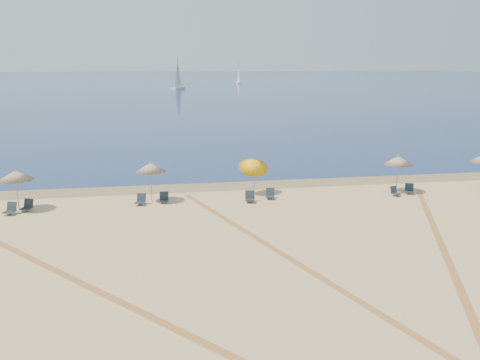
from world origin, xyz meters
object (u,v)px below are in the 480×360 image
(chair_2, at_px, (27,206))
(chair_8, at_px, (409,189))
(chair_3, at_px, (141,200))
(chair_7, at_px, (395,192))
(umbrella_1, at_px, (16,175))
(sailboat_2, at_px, (178,80))
(chair_5, at_px, (250,197))
(sailboat_1, at_px, (239,77))
(chair_1, at_px, (10,209))
(chair_6, at_px, (270,194))
(umbrella_4, at_px, (398,160))
(umbrella_2, at_px, (151,167))
(umbrella_3, at_px, (254,164))
(chair_4, at_px, (164,198))

(chair_2, xyz_separation_m, chair_8, (24.07, -0.09, -0.01))
(chair_3, bearing_deg, chair_7, 15.53)
(umbrella_1, bearing_deg, sailboat_2, 82.73)
(chair_5, bearing_deg, chair_3, -174.28)
(chair_2, relative_size, sailboat_2, 0.09)
(chair_7, relative_size, sailboat_1, 0.09)
(chair_1, height_order, chair_6, chair_1)
(umbrella_1, height_order, umbrella_4, umbrella_4)
(chair_7, bearing_deg, umbrella_2, 157.46)
(umbrella_3, height_order, chair_7, umbrella_3)
(umbrella_2, bearing_deg, umbrella_1, -175.61)
(chair_6, bearing_deg, sailboat_1, 96.97)
(umbrella_2, distance_m, sailboat_2, 131.08)
(chair_3, relative_size, chair_4, 1.17)
(sailboat_1, bearing_deg, chair_6, -98.87)
(umbrella_4, relative_size, chair_2, 2.96)
(umbrella_2, xyz_separation_m, chair_3, (-0.66, -0.61, -1.89))
(chair_6, height_order, sailboat_1, sailboat_1)
(chair_1, distance_m, chair_3, 7.38)
(chair_3, height_order, chair_7, chair_3)
(umbrella_1, relative_size, chair_7, 3.35)
(umbrella_2, distance_m, chair_2, 7.50)
(chair_8, relative_size, sailboat_1, 0.10)
(chair_2, bearing_deg, chair_4, 25.21)
(umbrella_1, height_order, chair_6, umbrella_1)
(sailboat_2, bearing_deg, umbrella_1, -66.38)
(umbrella_2, distance_m, chair_5, 6.43)
(chair_5, relative_size, sailboat_1, 0.09)
(umbrella_4, bearing_deg, umbrella_3, 173.81)
(umbrella_3, relative_size, umbrella_4, 1.09)
(chair_7, bearing_deg, umbrella_4, 40.58)
(chair_6, bearing_deg, umbrella_4, 17.53)
(chair_2, height_order, sailboat_2, sailboat_2)
(umbrella_4, xyz_separation_m, chair_1, (-24.23, -1.05, -1.86))
(chair_1, xyz_separation_m, chair_2, (0.79, 0.58, 0.00))
(chair_5, bearing_deg, chair_6, 32.53)
(umbrella_4, distance_m, sailboat_2, 131.32)
(chair_1, height_order, chair_2, same)
(chair_3, distance_m, sailboat_2, 131.76)
(umbrella_2, height_order, chair_4, umbrella_2)
(umbrella_2, relative_size, sailboat_1, 0.30)
(chair_2, relative_size, chair_5, 1.08)
(chair_7, bearing_deg, umbrella_3, 149.99)
(chair_3, xyz_separation_m, chair_5, (6.70, -0.56, 0.01))
(chair_5, height_order, chair_6, chair_5)
(umbrella_3, bearing_deg, chair_2, -173.80)
(umbrella_2, relative_size, umbrella_4, 1.01)
(umbrella_1, xyz_separation_m, chair_2, (0.54, -0.23, -1.80))
(umbrella_4, bearing_deg, umbrella_2, 178.73)
(chair_6, bearing_deg, chair_3, -163.86)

